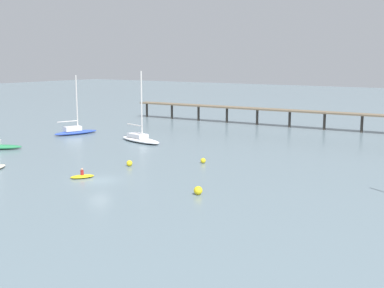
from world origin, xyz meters
name	(u,v)px	position (x,y,z in m)	size (l,w,h in m)	color
ground_plane	(99,180)	(0.00, 0.00, 0.00)	(400.00, 400.00, 0.00)	slate
pier	(351,111)	(11.62, 53.27, 3.90)	(70.87, 6.97, 7.30)	brown
sailboat_blue	(75,131)	(-27.91, 22.44, 0.67)	(4.42, 8.42, 10.45)	#2D4CB7
sailboat_white	(140,138)	(-13.05, 22.63, 0.63)	(9.71, 4.87, 11.41)	white
dinghy_yellow	(82,176)	(-2.42, -0.20, 0.21)	(2.44, 2.92, 1.14)	yellow
mooring_buoy_near	(129,163)	(-2.17, 7.58, 0.37)	(0.74, 0.74, 0.74)	yellow
mooring_buoy_mid	(198,190)	(12.34, 1.25, 0.44)	(0.87, 0.87, 0.87)	yellow
mooring_buoy_far	(203,161)	(4.52, 14.30, 0.34)	(0.68, 0.68, 0.68)	yellow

